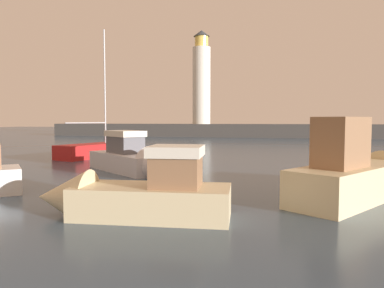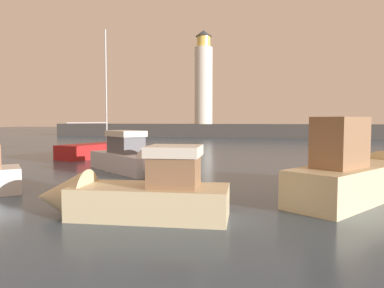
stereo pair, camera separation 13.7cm
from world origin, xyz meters
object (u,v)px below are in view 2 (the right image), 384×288
lighthouse (204,80)px  motorboat_2 (138,160)px  motorboat_1 (124,195)px  sailboat_moored (100,149)px  motorboat_4 (361,174)px

lighthouse → motorboat_2: bearing=-82.2°
motorboat_1 → sailboat_moored: 18.92m
lighthouse → motorboat_4: 51.85m
lighthouse → motorboat_2: lighthouse is taller
motorboat_1 → sailboat_moored: size_ratio=0.60×
motorboat_2 → motorboat_4: motorboat_4 is taller
lighthouse → motorboat_2: 45.70m
motorboat_4 → sailboat_moored: (-17.06, 11.62, -0.32)m
motorboat_1 → motorboat_4: bearing=32.1°
lighthouse → motorboat_1: (9.19, -52.96, -9.29)m
motorboat_4 → motorboat_2: bearing=159.9°
motorboat_4 → sailboat_moored: sailboat_moored is taller
sailboat_moored → motorboat_4: bearing=-34.3°
lighthouse → motorboat_1: 54.55m
lighthouse → sailboat_moored: (-0.37, -36.63, -9.37)m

